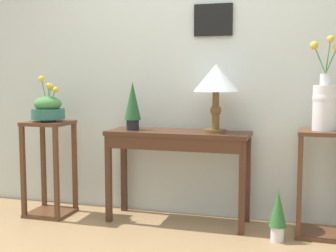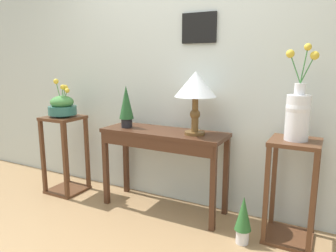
{
  "view_description": "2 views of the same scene",
  "coord_description": "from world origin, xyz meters",
  "px_view_note": "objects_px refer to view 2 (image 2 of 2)",
  "views": [
    {
      "loc": [
        0.94,
        -2.53,
        1.2
      ],
      "look_at": [
        -0.17,
        1.16,
        0.79
      ],
      "focal_mm": 49.69,
      "sensor_mm": 36.0,
      "label": 1
    },
    {
      "loc": [
        1.3,
        -1.38,
        1.37
      ],
      "look_at": [
        0.02,
        1.02,
        0.82
      ],
      "focal_mm": 33.9,
      "sensor_mm": 36.0,
      "label": 2
    }
  ],
  "objects_px": {
    "console_table": "(162,143)",
    "potted_plant_floor": "(243,218)",
    "pedestal_stand_left": "(65,155)",
    "pedestal_stand_right": "(291,191)",
    "planter_bowl_wide_left": "(62,106)",
    "flower_vase_tall_right": "(298,111)",
    "potted_plant_on_console": "(126,105)",
    "table_lamp": "(196,87)"
  },
  "relations": [
    {
      "from": "console_table",
      "to": "potted_plant_floor",
      "type": "distance_m",
      "value": 0.95
    },
    {
      "from": "console_table",
      "to": "flower_vase_tall_right",
      "type": "relative_size",
      "value": 1.66
    },
    {
      "from": "potted_plant_floor",
      "to": "console_table",
      "type": "bearing_deg",
      "value": 165.33
    },
    {
      "from": "flower_vase_tall_right",
      "to": "pedestal_stand_left",
      "type": "bearing_deg",
      "value": -177.03
    },
    {
      "from": "console_table",
      "to": "planter_bowl_wide_left",
      "type": "relative_size",
      "value": 3.0
    },
    {
      "from": "console_table",
      "to": "planter_bowl_wide_left",
      "type": "xyz_separation_m",
      "value": [
        -1.12,
        -0.1,
        0.29
      ]
    },
    {
      "from": "pedestal_stand_left",
      "to": "table_lamp",
      "type": "bearing_deg",
      "value": 4.94
    },
    {
      "from": "planter_bowl_wide_left",
      "to": "pedestal_stand_right",
      "type": "height_order",
      "value": "planter_bowl_wide_left"
    },
    {
      "from": "flower_vase_tall_right",
      "to": "potted_plant_floor",
      "type": "relative_size",
      "value": 1.81
    },
    {
      "from": "table_lamp",
      "to": "potted_plant_on_console",
      "type": "bearing_deg",
      "value": -177.29
    },
    {
      "from": "flower_vase_tall_right",
      "to": "table_lamp",
      "type": "bearing_deg",
      "value": 179.52
    },
    {
      "from": "pedestal_stand_left",
      "to": "flower_vase_tall_right",
      "type": "xyz_separation_m",
      "value": [
        2.24,
        0.12,
        0.61
      ]
    },
    {
      "from": "console_table",
      "to": "planter_bowl_wide_left",
      "type": "distance_m",
      "value": 1.16
    },
    {
      "from": "console_table",
      "to": "potted_plant_floor",
      "type": "bearing_deg",
      "value": -14.67
    },
    {
      "from": "console_table",
      "to": "pedestal_stand_right",
      "type": "distance_m",
      "value": 1.15
    },
    {
      "from": "potted_plant_on_console",
      "to": "flower_vase_tall_right",
      "type": "xyz_separation_m",
      "value": [
        1.5,
        0.03,
        0.05
      ]
    },
    {
      "from": "console_table",
      "to": "planter_bowl_wide_left",
      "type": "bearing_deg",
      "value": -174.93
    },
    {
      "from": "table_lamp",
      "to": "planter_bowl_wide_left",
      "type": "xyz_separation_m",
      "value": [
        -1.43,
        -0.12,
        -0.23
      ]
    },
    {
      "from": "pedestal_stand_left",
      "to": "pedestal_stand_right",
      "type": "height_order",
      "value": "pedestal_stand_left"
    },
    {
      "from": "console_table",
      "to": "flower_vase_tall_right",
      "type": "distance_m",
      "value": 1.18
    },
    {
      "from": "console_table",
      "to": "pedestal_stand_left",
      "type": "relative_size",
      "value": 1.41
    },
    {
      "from": "potted_plant_on_console",
      "to": "planter_bowl_wide_left",
      "type": "distance_m",
      "value": 0.74
    },
    {
      "from": "table_lamp",
      "to": "potted_plant_floor",
      "type": "bearing_deg",
      "value": -24.9
    },
    {
      "from": "console_table",
      "to": "potted_plant_floor",
      "type": "relative_size",
      "value": 3.02
    },
    {
      "from": "console_table",
      "to": "table_lamp",
      "type": "height_order",
      "value": "table_lamp"
    },
    {
      "from": "potted_plant_floor",
      "to": "planter_bowl_wide_left",
      "type": "bearing_deg",
      "value": 176.61
    },
    {
      "from": "potted_plant_on_console",
      "to": "planter_bowl_wide_left",
      "type": "xyz_separation_m",
      "value": [
        -0.74,
        -0.09,
        -0.04
      ]
    },
    {
      "from": "pedestal_stand_left",
      "to": "pedestal_stand_right",
      "type": "relative_size",
      "value": 1.02
    },
    {
      "from": "console_table",
      "to": "pedestal_stand_left",
      "type": "xyz_separation_m",
      "value": [
        -1.12,
        -0.1,
        -0.24
      ]
    },
    {
      "from": "pedestal_stand_right",
      "to": "planter_bowl_wide_left",
      "type": "bearing_deg",
      "value": -177.08
    },
    {
      "from": "potted_plant_on_console",
      "to": "potted_plant_floor",
      "type": "height_order",
      "value": "potted_plant_on_console"
    },
    {
      "from": "pedestal_stand_left",
      "to": "planter_bowl_wide_left",
      "type": "relative_size",
      "value": 2.12
    },
    {
      "from": "console_table",
      "to": "potted_plant_on_console",
      "type": "bearing_deg",
      "value": -178.59
    },
    {
      "from": "table_lamp",
      "to": "pedestal_stand_right",
      "type": "distance_m",
      "value": 1.11
    },
    {
      "from": "console_table",
      "to": "pedestal_stand_left",
      "type": "distance_m",
      "value": 1.15
    },
    {
      "from": "potted_plant_on_console",
      "to": "planter_bowl_wide_left",
      "type": "relative_size",
      "value": 1.03
    },
    {
      "from": "table_lamp",
      "to": "pedestal_stand_left",
      "type": "bearing_deg",
      "value": -175.06
    },
    {
      "from": "potted_plant_on_console",
      "to": "potted_plant_floor",
      "type": "distance_m",
      "value": 1.44
    },
    {
      "from": "console_table",
      "to": "pedestal_stand_left",
      "type": "height_order",
      "value": "pedestal_stand_left"
    },
    {
      "from": "potted_plant_on_console",
      "to": "flower_vase_tall_right",
      "type": "relative_size",
      "value": 0.57
    },
    {
      "from": "pedestal_stand_left",
      "to": "flower_vase_tall_right",
      "type": "height_order",
      "value": "flower_vase_tall_right"
    },
    {
      "from": "table_lamp",
      "to": "potted_plant_on_console",
      "type": "xyz_separation_m",
      "value": [
        -0.69,
        -0.03,
        -0.19
      ]
    }
  ]
}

